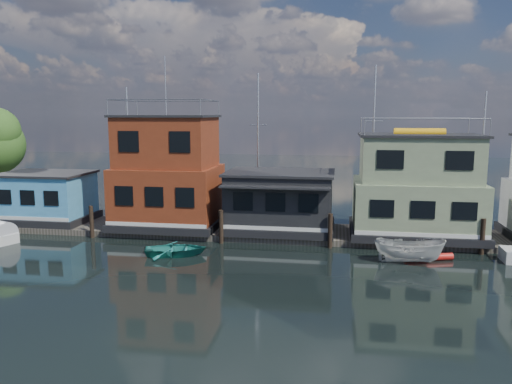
% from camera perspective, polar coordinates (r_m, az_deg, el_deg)
% --- Properties ---
extents(ground, '(160.00, 160.00, 0.00)m').
position_cam_1_polar(ground, '(23.37, 0.48, -12.01)').
color(ground, black).
rests_on(ground, ground).
extents(dock, '(48.00, 5.00, 0.40)m').
position_cam_1_polar(dock, '(34.70, 3.55, -4.66)').
color(dock, '#595147').
rests_on(dock, ground).
extents(houseboat_blue, '(6.40, 4.90, 3.66)m').
position_cam_1_polar(houseboat_blue, '(40.25, -22.83, -0.55)').
color(houseboat_blue, black).
rests_on(houseboat_blue, dock).
extents(houseboat_red, '(7.40, 5.90, 11.86)m').
position_cam_1_polar(houseboat_red, '(35.85, -10.04, 2.00)').
color(houseboat_red, black).
rests_on(houseboat_red, dock).
extents(houseboat_dark, '(7.40, 6.10, 4.06)m').
position_cam_1_polar(houseboat_dark, '(34.28, 2.75, -1.04)').
color(houseboat_dark, black).
rests_on(houseboat_dark, dock).
extents(houseboat_green, '(8.40, 5.90, 7.03)m').
position_cam_1_polar(houseboat_green, '(34.29, 17.88, 0.46)').
color(houseboat_green, black).
rests_on(houseboat_green, dock).
extents(pilings, '(42.28, 0.28, 2.20)m').
position_cam_1_polar(pilings, '(31.82, 2.45, -4.24)').
color(pilings, '#2D2116').
rests_on(pilings, ground).
extents(background_masts, '(36.40, 0.16, 12.00)m').
position_cam_1_polar(background_masts, '(39.68, 11.39, 4.72)').
color(background_masts, silver).
rests_on(background_masts, ground).
extents(motorboat, '(3.96, 1.73, 1.49)m').
position_cam_1_polar(motorboat, '(29.51, 17.15, -6.41)').
color(motorboat, silver).
rests_on(motorboat, ground).
extents(red_kayak, '(2.82, 1.23, 0.41)m').
position_cam_1_polar(red_kayak, '(30.51, 19.17, -7.05)').
color(red_kayak, red).
rests_on(red_kayak, ground).
extents(dinghy_teal, '(4.21, 3.49, 0.75)m').
position_cam_1_polar(dinghy_teal, '(30.21, -9.14, -6.48)').
color(dinghy_teal, teal).
rests_on(dinghy_teal, ground).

